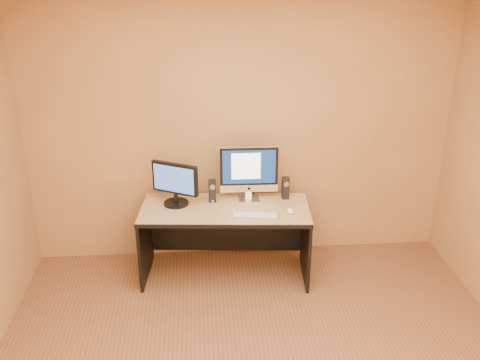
# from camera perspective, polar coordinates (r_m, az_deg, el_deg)

# --- Properties ---
(walls) EXTENTS (4.00, 4.00, 2.60)m
(walls) POSITION_cam_1_polar(r_m,az_deg,el_deg) (3.17, 3.05, -5.36)
(walls) COLOR #AC7845
(walls) RESTS_ON ground
(desk) EXTENTS (1.56, 0.79, 0.70)m
(desk) POSITION_cam_1_polar(r_m,az_deg,el_deg) (4.96, -1.57, -6.65)
(desk) COLOR tan
(desk) RESTS_ON ground
(imac) EXTENTS (0.54, 0.21, 0.52)m
(imac) POSITION_cam_1_polar(r_m,az_deg,el_deg) (4.86, 0.98, 0.70)
(imac) COLOR silver
(imac) RESTS_ON desk
(second_monitor) EXTENTS (0.51, 0.41, 0.40)m
(second_monitor) POSITION_cam_1_polar(r_m,az_deg,el_deg) (4.83, -6.92, -0.44)
(second_monitor) COLOR black
(second_monitor) RESTS_ON desk
(speaker_left) EXTENTS (0.07, 0.07, 0.21)m
(speaker_left) POSITION_cam_1_polar(r_m,az_deg,el_deg) (4.90, -2.97, -1.16)
(speaker_left) COLOR black
(speaker_left) RESTS_ON desk
(speaker_right) EXTENTS (0.07, 0.07, 0.21)m
(speaker_right) POSITION_cam_1_polar(r_m,az_deg,el_deg) (4.97, 4.88, -0.85)
(speaker_right) COLOR black
(speaker_right) RESTS_ON desk
(keyboard) EXTENTS (0.42, 0.16, 0.02)m
(keyboard) POSITION_cam_1_polar(r_m,az_deg,el_deg) (4.65, 1.66, -3.80)
(keyboard) COLOR #B9B9BD
(keyboard) RESTS_ON desk
(mouse) EXTENTS (0.06, 0.10, 0.03)m
(mouse) POSITION_cam_1_polar(r_m,az_deg,el_deg) (4.73, 5.37, -3.30)
(mouse) COLOR white
(mouse) RESTS_ON desk
(cable_a) EXTENTS (0.03, 0.21, 0.01)m
(cable_a) POSITION_cam_1_polar(r_m,az_deg,el_deg) (5.07, 1.40, -1.48)
(cable_a) COLOR black
(cable_a) RESTS_ON desk
(cable_b) EXTENTS (0.07, 0.16, 0.01)m
(cable_b) POSITION_cam_1_polar(r_m,az_deg,el_deg) (5.08, 1.05, -1.45)
(cable_b) COLOR black
(cable_b) RESTS_ON desk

